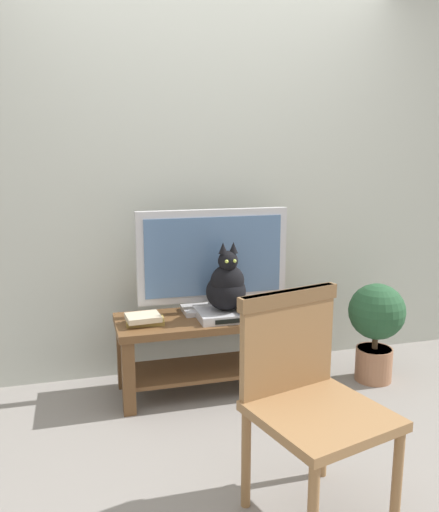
{
  "coord_description": "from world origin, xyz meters",
  "views": [
    {
      "loc": [
        -0.8,
        -2.48,
        1.47
      ],
      "look_at": [
        -0.01,
        0.42,
        0.85
      ],
      "focal_mm": 36.85,
      "sensor_mm": 36.0,
      "label": 1
    }
  ],
  "objects": [
    {
      "name": "ground_plane",
      "position": [
        0.0,
        0.0,
        0.0
      ],
      "size": [
        12.0,
        12.0,
        0.0
      ],
      "primitive_type": "plane",
      "color": "gray"
    },
    {
      "name": "back_wall",
      "position": [
        0.0,
        0.9,
        1.4
      ],
      "size": [
        7.0,
        0.12,
        2.8
      ],
      "primitive_type": "cube",
      "color": "#B7BCB2",
      "rests_on": "ground"
    },
    {
      "name": "tv_stand",
      "position": [
        -0.01,
        0.47,
        0.33
      ],
      "size": [
        1.22,
        0.45,
        0.48
      ],
      "color": "brown",
      "rests_on": "ground"
    },
    {
      "name": "tv",
      "position": [
        -0.01,
        0.56,
        0.8
      ],
      "size": [
        0.94,
        0.2,
        0.64
      ],
      "color": "#B7B7BC",
      "rests_on": "tv_stand"
    },
    {
      "name": "media_box",
      "position": [
        0.03,
        0.42,
        0.5
      ],
      "size": [
        0.35,
        0.29,
        0.05
      ],
      "color": "#BCBCC1",
      "rests_on": "tv_stand"
    },
    {
      "name": "cat",
      "position": [
        0.03,
        0.4,
        0.68
      ],
      "size": [
        0.24,
        0.29,
        0.42
      ],
      "color": "black",
      "rests_on": "media_box"
    },
    {
      "name": "wooden_chair",
      "position": [
        0.05,
        -0.68,
        0.53
      ],
      "size": [
        0.59,
        0.59,
        0.9
      ],
      "color": "olive",
      "rests_on": "ground"
    },
    {
      "name": "book_stack",
      "position": [
        -0.46,
        0.43,
        0.5
      ],
      "size": [
        0.23,
        0.17,
        0.06
      ],
      "color": "olive",
      "rests_on": "tv_stand"
    },
    {
      "name": "potted_plant",
      "position": [
        1.0,
        0.32,
        0.39
      ],
      "size": [
        0.36,
        0.36,
        0.64
      ],
      "color": "#9E6B4C",
      "rests_on": "ground"
    }
  ]
}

